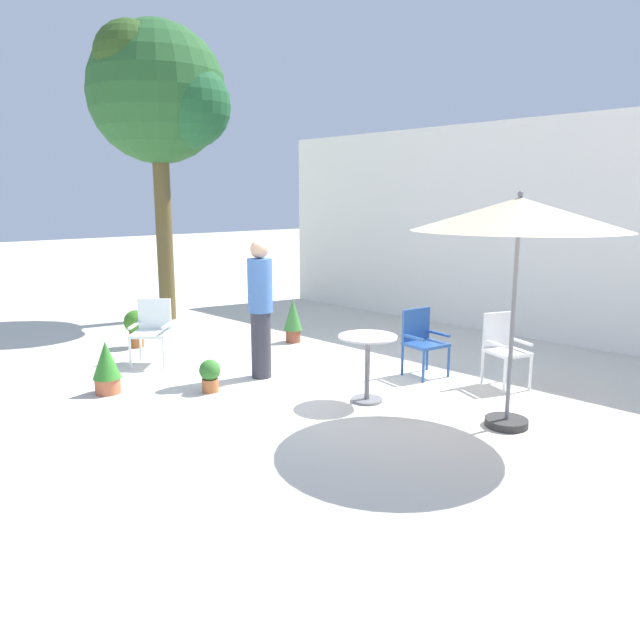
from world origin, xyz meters
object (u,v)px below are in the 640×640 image
(patio_chair_1, at_px, (422,338))
(potted_plant_2, at_px, (293,319))
(potted_plant_0, at_px, (107,367))
(patio_umbrella_0, at_px, (519,217))
(patio_chair_0, at_px, (152,327))
(potted_plant_1, at_px, (136,325))
(shade_tree, at_px, (160,94))
(patio_chair_2, at_px, (503,345))
(potted_plant_3, at_px, (210,374))
(standing_person, at_px, (260,307))
(cafe_table_0, at_px, (367,356))

(patio_chair_1, xyz_separation_m, potted_plant_2, (-2.60, 0.04, -0.12))
(potted_plant_0, bearing_deg, patio_umbrella_0, 31.90)
(patio_chair_0, bearing_deg, potted_plant_0, -52.08)
(patio_umbrella_0, relative_size, potted_plant_1, 4.01)
(shade_tree, bearing_deg, patio_chair_0, -34.95)
(patio_chair_1, height_order, potted_plant_0, patio_chair_1)
(patio_chair_2, height_order, potted_plant_3, patio_chair_2)
(patio_chair_0, distance_m, potted_plant_2, 2.33)
(patio_umbrella_0, height_order, patio_chair_0, patio_umbrella_0)
(patio_umbrella_0, relative_size, standing_person, 1.33)
(patio_chair_2, relative_size, potted_plant_0, 1.41)
(potted_plant_3, bearing_deg, potted_plant_0, -131.93)
(potted_plant_1, bearing_deg, patio_chair_2, 24.47)
(potted_plant_1, bearing_deg, potted_plant_0, -36.19)
(shade_tree, xyz_separation_m, cafe_table_0, (5.96, -0.99, -3.65))
(patio_chair_0, bearing_deg, patio_chair_2, 32.78)
(shade_tree, distance_m, potted_plant_3, 6.28)
(cafe_table_0, bearing_deg, patio_umbrella_0, 15.65)
(patio_chair_1, bearing_deg, patio_umbrella_0, -27.31)
(patio_chair_2, bearing_deg, standing_person, -141.01)
(potted_plant_0, height_order, potted_plant_2, potted_plant_2)
(patio_umbrella_0, bearing_deg, potted_plant_2, 167.75)
(patio_chair_2, bearing_deg, cafe_table_0, -114.65)
(standing_person, bearing_deg, patio_chair_1, 48.60)
(shade_tree, xyz_separation_m, patio_chair_2, (6.73, 0.69, -3.67))
(cafe_table_0, distance_m, patio_chair_1, 1.35)
(standing_person, bearing_deg, potted_plant_3, -86.38)
(patio_chair_1, distance_m, patio_chair_2, 1.05)
(shade_tree, distance_m, potted_plant_2, 4.95)
(patio_umbrella_0, bearing_deg, standing_person, -167.76)
(cafe_table_0, bearing_deg, standing_person, -171.07)
(shade_tree, bearing_deg, patio_chair_2, 5.87)
(potted_plant_2, bearing_deg, potted_plant_1, -126.48)
(potted_plant_3, bearing_deg, potted_plant_1, 170.12)
(potted_plant_1, xyz_separation_m, standing_person, (2.67, 0.37, 0.58))
(patio_umbrella_0, height_order, potted_plant_1, patio_umbrella_0)
(patio_chair_2, bearing_deg, patio_chair_0, -147.22)
(patio_umbrella_0, relative_size, potted_plant_2, 3.29)
(patio_umbrella_0, distance_m, potted_plant_0, 4.96)
(shade_tree, bearing_deg, patio_umbrella_0, -4.25)
(patio_chair_1, bearing_deg, potted_plant_3, -119.00)
(potted_plant_1, bearing_deg, potted_plant_3, -9.88)
(potted_plant_1, bearing_deg, cafe_table_0, 8.26)
(potted_plant_0, height_order, potted_plant_3, potted_plant_0)
(patio_chair_0, bearing_deg, patio_umbrella_0, 15.63)
(shade_tree, relative_size, patio_umbrella_0, 2.29)
(patio_umbrella_0, height_order, cafe_table_0, patio_umbrella_0)
(potted_plant_0, distance_m, standing_person, 2.01)
(patio_umbrella_0, distance_m, potted_plant_2, 4.78)
(cafe_table_0, height_order, standing_person, standing_person)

